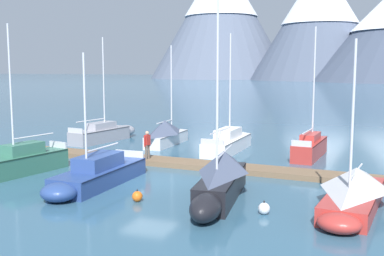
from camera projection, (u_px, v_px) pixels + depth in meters
The scene contains 15 objects.
ground_plane at pixel (149, 181), 23.94m from camera, with size 700.00×700.00×0.00m, color #335B75.
mountain_west_summit at pixel (221, 14), 259.49m from camera, with size 78.19×78.19×67.04m.
mountain_central_massif at pixel (320, 17), 223.08m from camera, with size 65.79×65.79×55.82m.
dock at pixel (180, 163), 27.62m from camera, with size 22.88×2.96×0.30m.
sailboat_nearest_berth at pixel (105, 133), 36.93m from camera, with size 2.52×6.99×8.08m.
sailboat_second_berth at pixel (19, 162), 25.20m from camera, with size 2.39×5.96×8.00m.
sailboat_mid_dock_port at pixel (167, 133), 35.03m from camera, with size 1.65×6.23×7.42m.
sailboat_mid_dock_starboard at pixel (95, 175), 22.71m from camera, with size 1.95×7.11×6.42m.
sailboat_far_berth at pixel (230, 141), 32.75m from camera, with size 1.81×7.96×8.06m.
sailboat_outer_slip at pixel (220, 178), 20.31m from camera, with size 2.27×7.30×8.86m.
sailboat_end_of_dock at pixel (311, 146), 30.52m from camera, with size 1.70×6.27×8.34m.
sailboat_last_slip at pixel (354, 190), 19.07m from camera, with size 2.56×7.08×6.80m.
person_on_dock at pixel (147, 143), 27.95m from camera, with size 0.28×0.58×1.69m.
mooring_buoy_channel_marker at pixel (264, 208), 18.41m from camera, with size 0.47×0.47×0.55m.
mooring_buoy_inner_mooring at pixel (137, 196), 20.17m from camera, with size 0.46×0.46×0.54m.
Camera 1 is at (10.57, -20.99, 5.72)m, focal length 43.82 mm.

